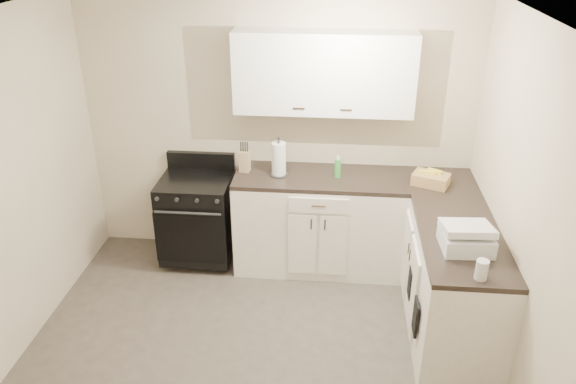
# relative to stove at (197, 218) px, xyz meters

# --- Properties ---
(floor) EXTENTS (3.60, 3.60, 0.00)m
(floor) POSITION_rel_stove_xyz_m (0.74, -1.48, -0.46)
(floor) COLOR #473F38
(floor) RESTS_ON ground
(ceiling) EXTENTS (3.60, 3.60, 0.00)m
(ceiling) POSITION_rel_stove_xyz_m (0.74, -1.48, 2.04)
(ceiling) COLOR white
(ceiling) RESTS_ON wall_back
(wall_back) EXTENTS (3.60, 0.00, 3.60)m
(wall_back) POSITION_rel_stove_xyz_m (0.74, 0.32, 0.79)
(wall_back) COLOR beige
(wall_back) RESTS_ON ground
(wall_right) EXTENTS (0.00, 3.60, 3.60)m
(wall_right) POSITION_rel_stove_xyz_m (2.54, -1.48, 0.79)
(wall_right) COLOR beige
(wall_right) RESTS_ON ground
(base_cabinets_back) EXTENTS (1.55, 0.60, 0.90)m
(base_cabinets_back) POSITION_rel_stove_xyz_m (1.16, 0.02, -0.01)
(base_cabinets_back) COLOR white
(base_cabinets_back) RESTS_ON floor
(base_cabinets_right) EXTENTS (0.60, 1.90, 0.90)m
(base_cabinets_right) POSITION_rel_stove_xyz_m (2.24, -0.63, -0.01)
(base_cabinets_right) COLOR white
(base_cabinets_right) RESTS_ON floor
(countertop_back) EXTENTS (1.55, 0.60, 0.04)m
(countertop_back) POSITION_rel_stove_xyz_m (1.16, 0.02, 0.46)
(countertop_back) COLOR black
(countertop_back) RESTS_ON base_cabinets_back
(countertop_right) EXTENTS (0.60, 1.90, 0.04)m
(countertop_right) POSITION_rel_stove_xyz_m (2.24, -0.63, 0.46)
(countertop_right) COLOR black
(countertop_right) RESTS_ON base_cabinets_right
(upper_cabinets) EXTENTS (1.55, 0.30, 0.70)m
(upper_cabinets) POSITION_rel_stove_xyz_m (1.16, 0.18, 1.38)
(upper_cabinets) COLOR white
(upper_cabinets) RESTS_ON wall_back
(stove) EXTENTS (0.66, 0.56, 0.79)m
(stove) POSITION_rel_stove_xyz_m (0.00, 0.00, 0.00)
(stove) COLOR black
(stove) RESTS_ON floor
(knife_block) EXTENTS (0.10, 0.10, 0.20)m
(knife_block) POSITION_rel_stove_xyz_m (0.47, 0.06, 0.58)
(knife_block) COLOR tan
(knife_block) RESTS_ON countertop_back
(paper_towel) EXTENTS (0.16, 0.16, 0.31)m
(paper_towel) POSITION_rel_stove_xyz_m (0.78, 0.02, 0.63)
(paper_towel) COLOR white
(paper_towel) RESTS_ON countertop_back
(soap_bottle) EXTENTS (0.07, 0.07, 0.17)m
(soap_bottle) POSITION_rel_stove_xyz_m (1.31, 0.02, 0.57)
(soap_bottle) COLOR green
(soap_bottle) RESTS_ON countertop_back
(wicker_basket) EXTENTS (0.36, 0.30, 0.10)m
(wicker_basket) POSITION_rel_stove_xyz_m (2.12, -0.07, 0.53)
(wicker_basket) COLOR tan
(wicker_basket) RESTS_ON countertop_right
(countertop_grill) EXTENTS (0.36, 0.34, 0.12)m
(countertop_grill) POSITION_rel_stove_xyz_m (2.22, -1.10, 0.54)
(countertop_grill) COLOR white
(countertop_grill) RESTS_ON countertop_right
(glass_jar) EXTENTS (0.10, 0.10, 0.14)m
(glass_jar) POSITION_rel_stove_xyz_m (2.25, -1.48, 0.55)
(glass_jar) COLOR silver
(glass_jar) RESTS_ON countertop_right
(oven_mitt_near) EXTENTS (0.02, 0.16, 0.27)m
(oven_mitt_near) POSITION_rel_stove_xyz_m (1.91, -1.28, -0.02)
(oven_mitt_near) COLOR black
(oven_mitt_near) RESTS_ON base_cabinets_right
(oven_mitt_far) EXTENTS (0.02, 0.14, 0.25)m
(oven_mitt_far) POSITION_rel_stove_xyz_m (1.91, -0.88, -0.00)
(oven_mitt_far) COLOR black
(oven_mitt_far) RESTS_ON base_cabinets_right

